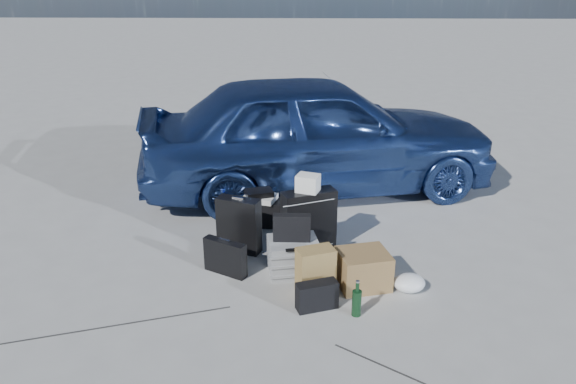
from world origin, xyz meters
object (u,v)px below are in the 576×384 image
(briefcase, at_px, (225,257))
(car, at_px, (317,133))
(suitcase_right, at_px, (309,221))
(cardboard_box, at_px, (363,269))
(pelican_case, at_px, (293,256))
(duffel_bag, at_px, (262,212))
(suitcase_left, at_px, (239,225))
(green_bottle, at_px, (357,299))

(briefcase, bearing_deg, car, 96.69)
(suitcase_right, xyz_separation_m, cardboard_box, (0.51, -0.69, -0.17))
(pelican_case, distance_m, duffel_bag, 1.16)
(car, distance_m, duffel_bag, 1.47)
(briefcase, relative_size, suitcase_left, 0.76)
(pelican_case, height_order, briefcase, briefcase)
(car, bearing_deg, suitcase_left, 142.35)
(car, xyz_separation_m, briefcase, (-0.93, -2.29, -0.61))
(suitcase_left, relative_size, duffel_bag, 0.97)
(pelican_case, relative_size, suitcase_left, 0.80)
(car, height_order, suitcase_left, car)
(pelican_case, relative_size, suitcase_right, 0.70)
(pelican_case, distance_m, green_bottle, 0.92)
(green_bottle, bearing_deg, cardboard_box, 78.35)
(suitcase_left, distance_m, duffel_bag, 0.69)
(car, xyz_separation_m, suitcase_right, (-0.12, -1.79, -0.45))
(car, distance_m, pelican_case, 2.34)
(car, height_order, briefcase, car)
(pelican_case, relative_size, green_bottle, 1.45)
(briefcase, bearing_deg, pelican_case, 32.67)
(cardboard_box, distance_m, green_bottle, 0.51)
(cardboard_box, relative_size, green_bottle, 1.40)
(briefcase, xyz_separation_m, suitcase_right, (0.81, 0.50, 0.16))
(briefcase, distance_m, suitcase_right, 0.97)
(suitcase_left, height_order, suitcase_right, suitcase_right)
(car, relative_size, duffel_bag, 7.57)
(briefcase, height_order, suitcase_right, suitcase_right)
(duffel_bag, distance_m, green_bottle, 2.05)
(briefcase, bearing_deg, green_bottle, -0.48)
(suitcase_right, distance_m, green_bottle, 1.27)
(suitcase_left, bearing_deg, suitcase_right, 20.94)
(pelican_case, xyz_separation_m, briefcase, (-0.66, -0.04, 0.00))
(pelican_case, bearing_deg, suitcase_right, 61.04)
(suitcase_right, distance_m, cardboard_box, 0.87)
(suitcase_left, height_order, duffel_bag, suitcase_left)
(duffel_bag, height_order, cardboard_box, cardboard_box)
(pelican_case, bearing_deg, briefcase, 173.15)
(suitcase_left, xyz_separation_m, cardboard_box, (1.23, -0.67, -0.12))
(car, xyz_separation_m, cardboard_box, (0.39, -2.48, -0.61))
(briefcase, xyz_separation_m, suitcase_left, (0.09, 0.48, 0.12))
(pelican_case, xyz_separation_m, green_bottle, (0.56, -0.73, -0.01))
(cardboard_box, height_order, green_bottle, cardboard_box)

